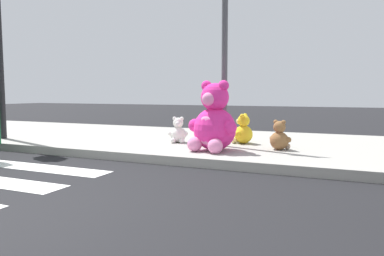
{
  "coord_description": "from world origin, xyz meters",
  "views": [
    {
      "loc": [
        3.19,
        -2.14,
        1.14
      ],
      "look_at": [
        0.7,
        3.6,
        0.55
      ],
      "focal_mm": 34.61,
      "sensor_mm": 36.0,
      "label": 1
    }
  ],
  "objects_px": {
    "sign_pole": "(225,54)",
    "plush_brown": "(280,138)",
    "plush_pink_large": "(214,123)",
    "plush_white": "(178,132)",
    "plush_yellow": "(243,132)"
  },
  "relations": [
    {
      "from": "sign_pole",
      "to": "plush_brown",
      "type": "height_order",
      "value": "sign_pole"
    },
    {
      "from": "plush_pink_large",
      "to": "plush_brown",
      "type": "xyz_separation_m",
      "value": [
        1.03,
        0.56,
        -0.27
      ]
    },
    {
      "from": "plush_pink_large",
      "to": "plush_brown",
      "type": "bearing_deg",
      "value": 28.49
    },
    {
      "from": "plush_white",
      "to": "plush_brown",
      "type": "xyz_separation_m",
      "value": [
        2.05,
        -0.14,
        0.0
      ]
    },
    {
      "from": "plush_white",
      "to": "plush_yellow",
      "type": "bearing_deg",
      "value": 17.56
    },
    {
      "from": "plush_pink_large",
      "to": "plush_brown",
      "type": "height_order",
      "value": "plush_pink_large"
    },
    {
      "from": "sign_pole",
      "to": "plush_pink_large",
      "type": "bearing_deg",
      "value": -89.31
    },
    {
      "from": "plush_white",
      "to": "plush_brown",
      "type": "relative_size",
      "value": 0.99
    },
    {
      "from": "plush_brown",
      "to": "plush_pink_large",
      "type": "bearing_deg",
      "value": -151.51
    },
    {
      "from": "sign_pole",
      "to": "plush_yellow",
      "type": "xyz_separation_m",
      "value": [
        0.22,
        0.51,
        -1.46
      ]
    },
    {
      "from": "sign_pole",
      "to": "plush_brown",
      "type": "xyz_separation_m",
      "value": [
        1.04,
        -0.03,
        -1.49
      ]
    },
    {
      "from": "plush_yellow",
      "to": "plush_white",
      "type": "distance_m",
      "value": 1.29
    },
    {
      "from": "sign_pole",
      "to": "plush_yellow",
      "type": "height_order",
      "value": "sign_pole"
    },
    {
      "from": "plush_pink_large",
      "to": "plush_yellow",
      "type": "relative_size",
      "value": 2.05
    },
    {
      "from": "sign_pole",
      "to": "plush_brown",
      "type": "distance_m",
      "value": 1.81
    }
  ]
}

